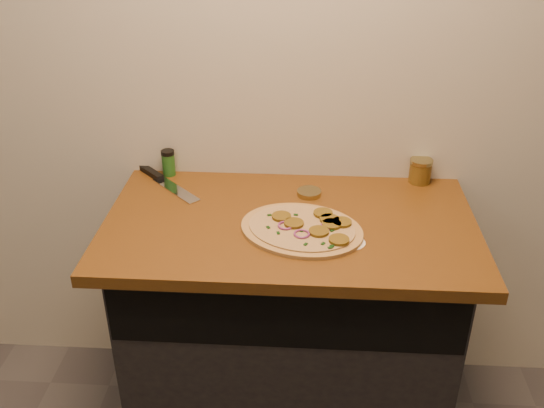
# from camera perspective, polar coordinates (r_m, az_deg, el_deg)

# --- Properties ---
(room_shell) EXTENTS (4.02, 3.52, 2.71)m
(room_shell) POSITION_cam_1_polar(r_m,az_deg,el_deg) (0.34, -5.59, -7.39)
(room_shell) COLOR beige
(room_shell) RESTS_ON ground
(cabinet) EXTENTS (1.10, 0.60, 0.86)m
(cabinet) POSITION_cam_1_polar(r_m,az_deg,el_deg) (2.26, 1.56, -11.43)
(cabinet) COLOR black
(cabinet) RESTS_ON ground
(countertop) EXTENTS (1.20, 0.70, 0.04)m
(countertop) POSITION_cam_1_polar(r_m,az_deg,el_deg) (1.97, 1.70, -1.99)
(countertop) COLOR brown
(countertop) RESTS_ON cabinet
(pizza) EXTENTS (0.48, 0.48, 0.03)m
(pizza) POSITION_cam_1_polar(r_m,az_deg,el_deg) (1.90, 3.00, -2.30)
(pizza) COLOR tan
(pizza) RESTS_ON countertop
(chefs_knife) EXTENTS (0.27, 0.27, 0.02)m
(chefs_knife) POSITION_cam_1_polar(r_m,az_deg,el_deg) (2.22, -10.25, 2.19)
(chefs_knife) COLOR #B7BAC1
(chefs_knife) RESTS_ON countertop
(mason_jar_lid) EXTENTS (0.11, 0.11, 0.02)m
(mason_jar_lid) POSITION_cam_1_polar(r_m,az_deg,el_deg) (2.10, 3.51, 1.05)
(mason_jar_lid) COLOR #938755
(mason_jar_lid) RESTS_ON countertop
(salsa_jar) EXTENTS (0.08, 0.08, 0.09)m
(salsa_jar) POSITION_cam_1_polar(r_m,az_deg,el_deg) (2.24, 13.79, 3.06)
(salsa_jar) COLOR maroon
(salsa_jar) RESTS_ON countertop
(spice_shaker) EXTENTS (0.05, 0.05, 0.10)m
(spice_shaker) POSITION_cam_1_polar(r_m,az_deg,el_deg) (2.26, -9.72, 3.85)
(spice_shaker) COLOR #1F581B
(spice_shaker) RESTS_ON countertop
(flour_spill) EXTENTS (0.20, 0.20, 0.00)m
(flour_spill) POSITION_cam_1_polar(r_m,az_deg,el_deg) (1.86, 6.24, -3.40)
(flour_spill) COLOR white
(flour_spill) RESTS_ON countertop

